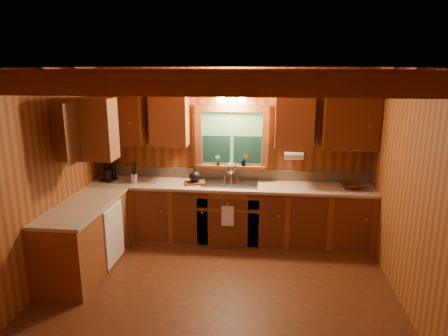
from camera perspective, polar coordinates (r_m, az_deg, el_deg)
room at (r=4.46m, az=-1.14°, el=-3.13°), size 4.20×4.20×4.20m
ceiling_beams at (r=4.26m, az=-1.22°, el=12.35°), size 4.20×2.54×0.18m
base_cabinets at (r=6.02m, az=-4.20°, el=-7.27°), size 4.20×2.22×0.86m
countertop at (r=5.87m, az=-4.14°, el=-3.16°), size 4.20×2.24×0.04m
backsplash at (r=6.35m, az=1.09°, el=-0.86°), size 4.20×0.02×0.16m
dishwasher_panel at (r=5.74m, az=-15.07°, el=-8.84°), size 0.02×0.60×0.80m
upper_cabinets at (r=5.81m, az=-4.89°, el=6.35°), size 4.19×1.77×0.78m
window at (r=6.21m, az=1.09°, el=4.00°), size 1.12×0.08×1.00m
window_sill at (r=6.25m, az=1.04°, el=0.23°), size 1.06×0.14×0.04m
wall_sconce at (r=6.01m, az=1.01°, el=9.77°), size 0.45×0.21×0.17m
paper_towel_roll at (r=5.89m, az=9.72°, el=1.67°), size 0.27×0.11×0.11m
dish_towel at (r=5.90m, az=0.50°, el=-6.73°), size 0.18×0.01×0.30m
sink at (r=6.11m, az=0.84°, el=-2.66°), size 0.82×0.48×0.43m
coffee_maker at (r=6.52m, az=-15.79°, el=-0.25°), size 0.19×0.24×0.33m
utensil_crock at (r=6.30m, az=-12.47°, el=-1.31°), size 0.11×0.11×0.32m
cutting_board at (r=6.13m, az=-4.09°, el=-2.07°), size 0.35×0.29×0.03m
teakettle at (r=6.11m, az=-4.10°, el=-1.21°), size 0.16×0.16×0.21m
wicker_basket at (r=6.16m, az=17.42°, el=-2.35°), size 0.39×0.39×0.08m
potted_plant_left at (r=6.21m, az=-0.88°, el=1.11°), size 0.09×0.06×0.16m
potted_plant_right at (r=6.19m, az=2.81°, el=1.19°), size 0.11×0.09×0.19m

